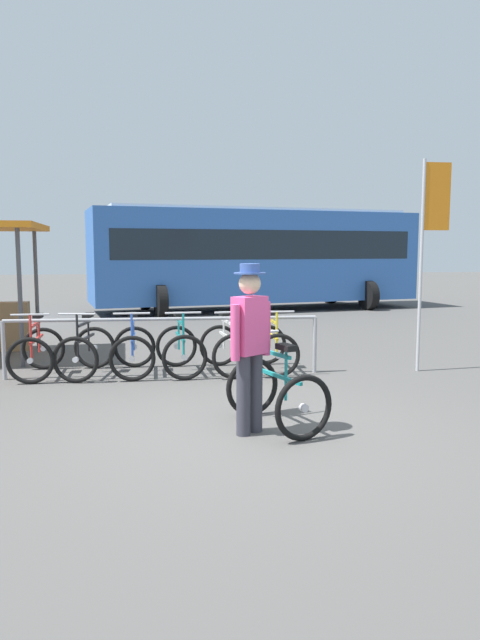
% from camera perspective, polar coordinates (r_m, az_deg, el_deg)
% --- Properties ---
extents(ground_plane, '(80.00, 80.00, 0.00)m').
position_cam_1_polar(ground_plane, '(6.17, -0.26, -10.75)').
color(ground_plane, '#514F4C').
extents(bike_rack_rail, '(4.61, 0.19, 0.88)m').
position_cam_1_polar(bike_rack_rail, '(8.74, -7.40, -0.87)').
color(bike_rack_rail, '#99999E').
rests_on(bike_rack_rail, ground).
extents(racked_bike_red, '(0.67, 1.09, 0.97)m').
position_cam_1_polar(racked_bike_red, '(9.19, -19.01, -2.92)').
color(racked_bike_red, black).
rests_on(racked_bike_red, ground).
extents(racked_bike_black, '(0.83, 1.20, 0.97)m').
position_cam_1_polar(racked_bike_black, '(9.06, -14.68, -2.90)').
color(racked_bike_black, black).
rests_on(racked_bike_black, ground).
extents(racked_bike_blue, '(0.66, 1.10, 0.97)m').
position_cam_1_polar(racked_bike_blue, '(8.99, -10.25, -2.86)').
color(racked_bike_blue, black).
rests_on(racked_bike_blue, ground).
extents(racked_bike_teal, '(0.75, 1.14, 0.97)m').
position_cam_1_polar(racked_bike_teal, '(8.97, -5.78, -2.81)').
color(racked_bike_teal, black).
rests_on(racked_bike_teal, ground).
extents(racked_bike_white, '(0.77, 1.17, 0.97)m').
position_cam_1_polar(racked_bike_white, '(9.00, -1.32, -2.74)').
color(racked_bike_white, black).
rests_on(racked_bike_white, ground).
extents(racked_bike_yellow, '(0.68, 1.12, 0.97)m').
position_cam_1_polar(racked_bike_yellow, '(9.09, 3.09, -2.66)').
color(racked_bike_yellow, black).
rests_on(racked_bike_yellow, ground).
extents(featured_bicycle, '(0.99, 1.26, 1.09)m').
position_cam_1_polar(featured_bicycle, '(6.32, 2.94, -5.77)').
color(featured_bicycle, black).
rests_on(featured_bicycle, ground).
extents(person_with_featured_bike, '(0.44, 0.37, 1.72)m').
position_cam_1_polar(person_with_featured_bike, '(5.92, 0.95, -2.08)').
color(person_with_featured_bike, '#383842').
rests_on(person_with_featured_bike, ground).
extents(bus_distant, '(10.29, 4.63, 3.08)m').
position_cam_1_polar(bus_distant, '(18.32, 1.56, 6.44)').
color(bus_distant, '#3366B7').
rests_on(bus_distant, ground).
extents(banner_flag, '(0.45, 0.05, 3.20)m').
position_cam_1_polar(banner_flag, '(9.42, 17.94, 8.73)').
color(banner_flag, '#B2B2B7').
rests_on(banner_flag, ground).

